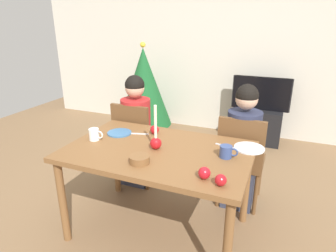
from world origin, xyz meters
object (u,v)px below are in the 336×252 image
plate_right (249,148)px  mug_right (226,152)px  tv_stand (258,125)px  mug_left (94,134)px  plate_left (119,133)px  christmas_tree (144,87)px  candle_centerpiece (156,140)px  apple_near_candle (221,180)px  tv (261,93)px  bowl_walnuts (139,159)px  chair_left (135,139)px  apple_by_right_mug (155,130)px  person_left_child (137,133)px  apple_by_left_plate (204,173)px  chair_right (241,157)px  dining_table (158,159)px  person_right_child (242,149)px

plate_right → mug_right: bearing=-122.0°
tv_stand → mug_left: 2.63m
plate_left → christmas_tree: bearing=110.6°
candle_centerpiece → apple_near_candle: size_ratio=4.78×
tv_stand → christmas_tree: size_ratio=0.47×
tv_stand → mug_left: size_ratio=5.03×
tv_stand → plate_left: bearing=-114.6°
mug_right → tv: bearing=89.4°
bowl_walnuts → apple_near_candle: size_ratio=1.96×
chair_left → apple_by_right_mug: chair_left is taller
christmas_tree → plate_left: bearing=-69.4°
christmas_tree → apple_by_right_mug: christmas_tree is taller
chair_left → plate_left: size_ratio=4.33×
tv → mug_right: size_ratio=5.98×
plate_left → apple_by_right_mug: 0.31m
person_left_child → apple_by_left_plate: person_left_child is taller
chair_left → candle_centerpiece: size_ratio=2.59×
chair_right → apple_near_candle: 0.98m
tv → dining_table: bearing=-103.1°
mug_left → mug_right: size_ratio=0.96×
tv_stand → apple_by_left_plate: (-0.09, -2.59, 0.55)m
person_left_child → candle_centerpiece: person_left_child is taller
mug_right → bowl_walnuts: size_ratio=0.93×
chair_right → plate_left: (-0.99, -0.44, 0.24)m
chair_right → person_left_child: 1.08m
chair_left → mug_left: (-0.02, -0.64, 0.29)m
chair_right → candle_centerpiece: 0.89m
dining_table → chair_left: bearing=131.4°
dining_table → candle_centerpiece: candle_centerpiece is taller
chair_right → candle_centerpiece: (-0.57, -0.61, 0.31)m
person_left_child → christmas_tree: 1.51m
chair_left → candle_centerpiece: candle_centerpiece is taller
person_left_child → candle_centerpiece: size_ratio=3.38×
candle_centerpiece → mug_left: size_ratio=2.73×
christmas_tree → mug_left: 2.13m
dining_table → apple_near_candle: size_ratio=19.29×
candle_centerpiece → bowl_walnuts: candle_centerpiece is taller
person_left_child → apple_by_left_plate: size_ratio=15.02×
person_left_child → tv_stand: person_left_child is taller
chair_left → plate_left: 0.51m
apple_near_candle → apple_by_left_plate: bearing=159.9°
person_left_child → person_right_child: (1.08, 0.00, 0.00)m
christmas_tree → mug_left: christmas_tree is taller
christmas_tree → candle_centerpiece: size_ratio=3.96×
dining_table → apple_near_candle: (0.56, -0.33, 0.12)m
christmas_tree → apple_by_right_mug: size_ratio=17.96×
bowl_walnuts → apple_near_candle: apple_near_candle is taller
plate_right → apple_by_left_plate: apple_by_left_plate is taller
apple_near_candle → mug_left: bearing=165.0°
dining_table → candle_centerpiece: size_ratio=4.03×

